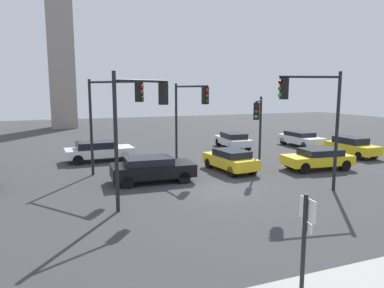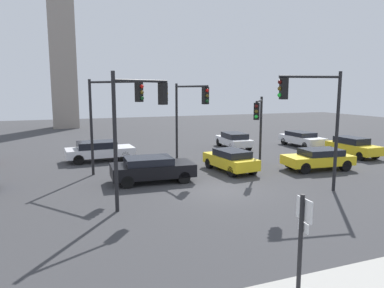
{
  "view_description": "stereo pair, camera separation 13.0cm",
  "coord_description": "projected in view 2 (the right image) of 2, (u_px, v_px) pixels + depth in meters",
  "views": [
    {
      "loc": [
        -7.62,
        -15.81,
        5.03
      ],
      "look_at": [
        -0.36,
        2.82,
        1.96
      ],
      "focal_mm": 33.42,
      "sensor_mm": 36.0,
      "label": 1
    },
    {
      "loc": [
        -7.5,
        -15.85,
        5.03
      ],
      "look_at": [
        -0.36,
        2.82,
        1.96
      ],
      "focal_mm": 33.42,
      "sensor_mm": 36.0,
      "label": 2
    }
  ],
  "objects": [
    {
      "name": "ground_plane",
      "position": [
        219.0,
        190.0,
        18.04
      ],
      "size": [
        97.07,
        97.07,
        0.0
      ],
      "primitive_type": "plane",
      "color": "#38383A"
    },
    {
      "name": "direction_sign",
      "position": [
        301.0,
        240.0,
        7.95
      ],
      "size": [
        0.14,
        0.55,
        2.61
      ],
      "rotation": [
        0.0,
        0.0,
        -0.06
      ],
      "color": "black",
      "rests_on": "ground_plane"
    },
    {
      "name": "traffic_light_0",
      "position": [
        190.0,
        107.0,
        22.61
      ],
      "size": [
        0.84,
        3.99,
        5.42
      ],
      "rotation": [
        0.0,
        0.0,
        -1.41
      ],
      "color": "black",
      "rests_on": "ground_plane"
    },
    {
      "name": "traffic_light_1",
      "position": [
        113.0,
        107.0,
        19.66
      ],
      "size": [
        2.5,
        3.34,
        5.61
      ],
      "rotation": [
        0.0,
        0.0,
        -0.94
      ],
      "color": "black",
      "rests_on": "ground_plane"
    },
    {
      "name": "traffic_light_2",
      "position": [
        139.0,
        114.0,
        15.27
      ],
      "size": [
        2.78,
        1.63,
        5.75
      ],
      "rotation": [
        0.0,
        0.0,
        0.5
      ],
      "color": "black",
      "rests_on": "ground_plane"
    },
    {
      "name": "traffic_light_3",
      "position": [
        259.0,
        118.0,
        22.37
      ],
      "size": [
        2.27,
        3.01,
        4.55
      ],
      "rotation": [
        0.0,
        0.0,
        -2.21
      ],
      "color": "black",
      "rests_on": "ground_plane"
    },
    {
      "name": "traffic_light_4",
      "position": [
        313.0,
        108.0,
        17.04
      ],
      "size": [
        3.21,
        0.76,
        5.88
      ],
      "rotation": [
        0.0,
        0.0,
        2.97
      ],
      "color": "black",
      "rests_on": "ground_plane"
    },
    {
      "name": "car_0",
      "position": [
        99.0,
        150.0,
        25.3
      ],
      "size": [
        4.74,
        2.23,
        1.4
      ],
      "rotation": [
        0.0,
        0.0,
        0.04
      ],
      "color": "silver",
      "rests_on": "ground_plane"
    },
    {
      "name": "car_1",
      "position": [
        234.0,
        140.0,
        30.74
      ],
      "size": [
        2.13,
        4.42,
        1.35
      ],
      "rotation": [
        0.0,
        0.0,
        1.5
      ],
      "color": "silver",
      "rests_on": "ground_plane"
    },
    {
      "name": "car_4",
      "position": [
        231.0,
        160.0,
        22.01
      ],
      "size": [
        2.11,
        4.1,
        1.36
      ],
      "rotation": [
        0.0,
        0.0,
        1.67
      ],
      "color": "yellow",
      "rests_on": "ground_plane"
    },
    {
      "name": "car_5",
      "position": [
        353.0,
        146.0,
        27.0
      ],
      "size": [
        1.75,
        4.14,
        1.45
      ],
      "rotation": [
        0.0,
        0.0,
        -1.55
      ],
      "color": "yellow",
      "rests_on": "ground_plane"
    },
    {
      "name": "car_6",
      "position": [
        318.0,
        158.0,
        22.48
      ],
      "size": [
        4.42,
        2.28,
        1.32
      ],
      "rotation": [
        0.0,
        0.0,
        3.05
      ],
      "color": "yellow",
      "rests_on": "ground_plane"
    },
    {
      "name": "car_7",
      "position": [
        302.0,
        139.0,
        31.64
      ],
      "size": [
        1.89,
        4.44,
        1.3
      ],
      "rotation": [
        0.0,
        0.0,
        -1.56
      ],
      "color": "silver",
      "rests_on": "ground_plane"
    },
    {
      "name": "car_8",
      "position": [
        152.0,
        168.0,
        19.51
      ],
      "size": [
        4.57,
        2.27,
        1.39
      ],
      "rotation": [
        0.0,
        0.0,
        -0.05
      ],
      "color": "black",
      "rests_on": "ground_plane"
    },
    {
      "name": "skyline_tower",
      "position": [
        60.0,
        0.0,
        45.13
      ],
      "size": [
        3.23,
        3.23,
        32.35
      ],
      "primitive_type": "cube",
      "color": "gray",
      "rests_on": "ground_plane"
    }
  ]
}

